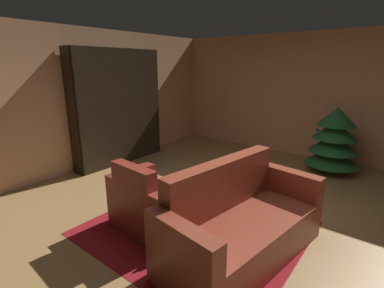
# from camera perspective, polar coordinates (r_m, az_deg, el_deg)

# --- Properties ---
(ground_plane) EXTENTS (8.03, 8.03, 0.00)m
(ground_plane) POSITION_cam_1_polar(r_m,az_deg,el_deg) (3.82, 6.30, -14.81)
(ground_plane) COLOR #A07646
(wall_back) EXTENTS (6.31, 0.06, 2.58)m
(wall_back) POSITION_cam_1_polar(r_m,az_deg,el_deg) (6.46, 22.90, 8.80)
(wall_back) COLOR tan
(wall_back) RESTS_ON ground
(wall_left) EXTENTS (0.06, 6.81, 2.58)m
(wall_left) POSITION_cam_1_polar(r_m,az_deg,el_deg) (5.62, -21.69, 8.06)
(wall_left) COLOR tan
(wall_left) RESTS_ON ground
(area_rug) EXTENTS (2.38, 2.18, 0.01)m
(area_rug) POSITION_cam_1_polar(r_m,az_deg,el_deg) (3.61, 0.85, -16.57)
(area_rug) COLOR maroon
(area_rug) RESTS_ON ground
(bookshelf_unit) EXTENTS (0.33, 1.95, 2.23)m
(bookshelf_unit) POSITION_cam_1_polar(r_m,az_deg,el_deg) (5.90, -13.61, 7.05)
(bookshelf_unit) COLOR black
(bookshelf_unit) RESTS_ON ground
(armchair_red) EXTENTS (1.00, 0.72, 0.87)m
(armchair_red) POSITION_cam_1_polar(r_m,az_deg,el_deg) (3.49, -8.31, -12.14)
(armchair_red) COLOR maroon
(armchair_red) RESTS_ON ground
(couch_red) EXTENTS (1.06, 1.96, 0.97)m
(couch_red) POSITION_cam_1_polar(r_m,az_deg,el_deg) (3.08, 9.67, -15.90)
(couch_red) COLOR maroon
(couch_red) RESTS_ON ground
(coffee_table) EXTENTS (0.64, 0.64, 0.46)m
(coffee_table) POSITION_cam_1_polar(r_m,az_deg,el_deg) (3.32, 1.67, -11.63)
(coffee_table) COLOR black
(coffee_table) RESTS_ON ground
(book_stack_on_table) EXTENTS (0.22, 0.16, 0.07)m
(book_stack_on_table) POSITION_cam_1_polar(r_m,az_deg,el_deg) (3.25, 1.82, -10.56)
(book_stack_on_table) COLOR #27478A
(book_stack_on_table) RESTS_ON coffee_table
(bottle_on_table) EXTENTS (0.07, 0.07, 0.25)m
(bottle_on_table) POSITION_cam_1_polar(r_m,az_deg,el_deg) (3.11, 0.48, -10.53)
(bottle_on_table) COLOR #1E5A28
(bottle_on_table) RESTS_ON coffee_table
(decorated_tree) EXTENTS (0.94, 0.94, 1.20)m
(decorated_tree) POSITION_cam_1_polar(r_m,az_deg,el_deg) (5.78, 26.73, 0.72)
(decorated_tree) COLOR brown
(decorated_tree) RESTS_ON ground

